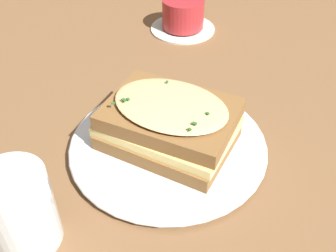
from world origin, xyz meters
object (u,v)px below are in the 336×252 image
object	(u,v)px
sandwich	(169,123)
water_glass	(19,210)
dinner_plate	(168,145)
teacup_with_saucer	(183,16)

from	to	relation	value
sandwich	water_glass	xyz separation A→B (m)	(-0.17, 0.10, 0.00)
dinner_plate	teacup_with_saucer	xyz separation A→B (m)	(0.33, 0.06, 0.02)
dinner_plate	sandwich	world-z (taller)	sandwich
dinner_plate	sandwich	size ratio (longest dim) A/B	1.42
dinner_plate	water_glass	size ratio (longest dim) A/B	2.74
sandwich	teacup_with_saucer	size ratio (longest dim) A/B	1.36
dinner_plate	water_glass	xyz separation A→B (m)	(-0.17, 0.10, 0.04)
sandwich	water_glass	distance (m)	0.20
sandwich	dinner_plate	bearing A→B (deg)	154.55
sandwich	water_glass	bearing A→B (deg)	147.93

